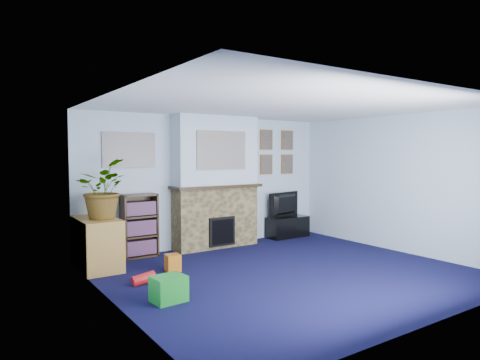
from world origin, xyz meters
TOP-DOWN VIEW (x-y plane):
  - floor at (0.00, 0.00)m, footprint 5.00×4.50m
  - ceiling at (0.00, 0.00)m, footprint 5.00×4.50m
  - wall_back at (0.00, 2.25)m, footprint 5.00×0.04m
  - wall_front at (0.00, -2.25)m, footprint 5.00×0.04m
  - wall_left at (-2.50, 0.00)m, footprint 0.04×4.50m
  - wall_right at (2.50, 0.00)m, footprint 0.04×4.50m
  - chimney_breast at (0.00, 2.05)m, footprint 1.72×0.50m
  - collage_main at (0.00, 1.84)m, footprint 1.00×0.03m
  - collage_left at (-1.55, 2.23)m, footprint 0.90×0.03m
  - portrait_tl at (1.30, 2.23)m, footprint 0.30×0.03m
  - portrait_tr at (1.85, 2.23)m, footprint 0.30×0.03m
  - portrait_bl at (1.30, 2.23)m, footprint 0.30×0.03m
  - portrait_br at (1.85, 2.23)m, footprint 0.30×0.03m
  - tv_stand at (1.70, 2.03)m, footprint 0.89×0.38m
  - television at (1.70, 2.05)m, footprint 0.88×0.27m
  - bookshelf at (-1.44, 2.11)m, footprint 0.58×0.28m
  - sideboard at (-2.24, 1.75)m, footprint 0.54×0.98m
  - potted_plant at (-2.19, 1.70)m, footprint 0.82×0.91m
  - mantel_clock at (-0.07, 2.00)m, footprint 0.11×0.06m
  - mantel_candle at (0.22, 2.00)m, footprint 0.05×0.05m
  - mantel_teddy at (-0.47, 2.00)m, footprint 0.13×0.13m
  - mantel_can at (0.75, 2.00)m, footprint 0.06×0.06m
  - green_crate at (-1.95, -0.16)m, footprint 0.40×0.33m
  - toy_ball at (-1.79, -0.13)m, footprint 0.16×0.16m
  - toy_block at (-1.36, 1.00)m, footprint 0.22×0.22m
  - toy_tube at (-1.94, 0.64)m, footprint 0.32×0.14m

SIDE VIEW (x-z plane):
  - floor at x=0.00m, z-range -0.01..0.01m
  - toy_tube at x=-1.94m, z-range -0.02..0.16m
  - toy_ball at x=-1.79m, z-range 0.01..0.17m
  - toy_block at x=-1.36m, z-range -0.01..0.23m
  - green_crate at x=-1.95m, z-range -0.01..0.29m
  - tv_stand at x=1.70m, z-range 0.01..0.44m
  - sideboard at x=-2.24m, z-range -0.03..0.73m
  - bookshelf at x=-1.44m, z-range -0.02..1.03m
  - television at x=1.70m, z-range 0.42..0.92m
  - chimney_breast at x=0.00m, z-range -0.02..2.38m
  - potted_plant at x=-2.19m, z-range 0.76..1.64m
  - wall_back at x=0.00m, z-range 0.00..2.40m
  - wall_front at x=0.00m, z-range 0.00..2.40m
  - wall_left at x=-2.50m, z-range 0.00..2.40m
  - wall_right at x=2.50m, z-range 0.00..2.40m
  - mantel_can at x=0.75m, z-range 1.15..1.27m
  - mantel_teddy at x=-0.47m, z-range 1.15..1.28m
  - mantel_clock at x=-0.07m, z-range 1.14..1.30m
  - mantel_candle at x=0.22m, z-range 1.15..1.31m
  - portrait_bl at x=1.30m, z-range 1.30..1.70m
  - portrait_br at x=1.85m, z-range 1.30..1.70m
  - collage_left at x=-1.55m, z-range 1.49..2.07m
  - collage_main at x=0.00m, z-range 1.44..2.12m
  - portrait_tl at x=1.30m, z-range 1.80..2.20m
  - portrait_tr at x=1.85m, z-range 1.80..2.20m
  - ceiling at x=0.00m, z-range 2.40..2.40m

